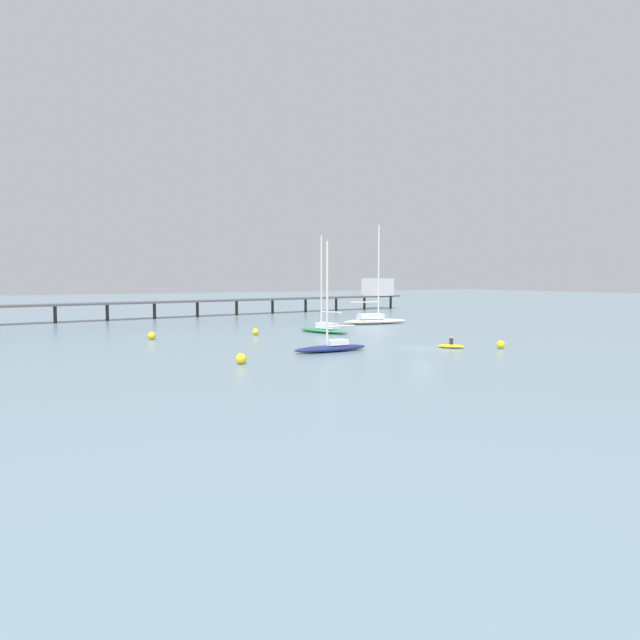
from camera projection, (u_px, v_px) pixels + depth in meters
name	position (u px, v px, depth m)	size (l,w,h in m)	color
ground_plane	(421.00, 348.00, 56.52)	(400.00, 400.00, 0.00)	slate
pier	(298.00, 294.00, 114.02)	(85.54, 14.61, 6.48)	#4C4C51
sailboat_cream	(374.00, 319.00, 85.91)	(10.04, 4.35, 14.24)	beige
sailboat_green	(324.00, 327.00, 72.17)	(4.05, 7.90, 11.77)	#287F4C
sailboat_navy	(331.00, 345.00, 53.97)	(7.42, 1.90, 9.98)	navy
dinghy_yellow	(451.00, 346.00, 56.80)	(2.48, 2.68, 1.14)	yellow
mooring_buoy_outer	(501.00, 344.00, 56.31)	(0.78, 0.78, 0.78)	yellow
mooring_buoy_mid	(152.00, 336.00, 64.50)	(0.85, 0.85, 0.85)	yellow
mooring_buoy_far	(241.00, 359.00, 46.28)	(0.86, 0.86, 0.86)	yellow
mooring_buoy_inner	(256.00, 332.00, 69.44)	(0.77, 0.77, 0.77)	yellow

